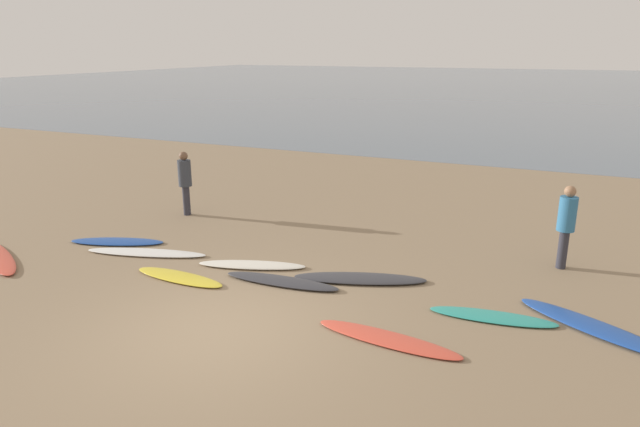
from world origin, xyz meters
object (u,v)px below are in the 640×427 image
object	(u,v)px
surfboard_8	(493,317)
person_0	(566,220)
surfboard_2	(146,253)
surfboard_7	(388,339)
person_1	(185,178)
surfboard_5	(282,281)
surfboard_3	(179,277)
surfboard_6	(360,278)
surfboard_4	(252,265)
surfboard_9	(595,327)
surfboard_1	(117,242)

from	to	relation	value
surfboard_8	person_0	world-z (taller)	person_0
surfboard_2	person_0	xyz separation A→B (m)	(8.09, 2.73, 0.96)
surfboard_7	person_1	size ratio (longest dim) A/B	1.38
surfboard_2	surfboard_5	size ratio (longest dim) A/B	1.16
surfboard_3	surfboard_5	xyz separation A→B (m)	(1.88, 0.60, 0.01)
surfboard_3	surfboard_6	distance (m)	3.43
surfboard_2	surfboard_3	bearing A→B (deg)	-44.54
surfboard_2	surfboard_5	bearing A→B (deg)	-19.45
surfboard_4	surfboard_9	size ratio (longest dim) A/B	0.85
surfboard_1	person_1	xyz separation A→B (m)	(0.08, 2.47, 0.95)
surfboard_7	person_1	distance (m)	8.06
surfboard_5	person_0	size ratio (longest dim) A/B	1.34
surfboard_2	surfboard_5	xyz separation A→B (m)	(3.35, -0.20, 0.01)
surfboard_5	surfboard_3	bearing A→B (deg)	-165.66
surfboard_6	surfboard_9	distance (m)	4.02
surfboard_3	surfboard_7	world-z (taller)	surfboard_3
surfboard_3	surfboard_4	distance (m)	1.45
surfboard_7	surfboard_8	xyz separation A→B (m)	(1.34, 1.39, 0.00)
surfboard_1	surfboard_3	bearing A→B (deg)	-43.58
surfboard_6	surfboard_8	size ratio (longest dim) A/B	1.24
surfboard_5	surfboard_1	bearing A→B (deg)	170.25
surfboard_6	surfboard_5	bearing A→B (deg)	-169.96
surfboard_1	surfboard_6	distance (m)	5.72
surfboard_4	surfboard_9	xyz separation A→B (m)	(6.23, -0.12, 0.01)
surfboard_1	surfboard_4	size ratio (longest dim) A/B	0.97
surfboard_5	surfboard_6	world-z (taller)	surfboard_5
surfboard_4	surfboard_1	bearing A→B (deg)	161.73
surfboard_2	surfboard_7	world-z (taller)	surfboard_2
surfboard_8	surfboard_6	bearing A→B (deg)	160.69
surfboard_3	surfboard_9	size ratio (longest dim) A/B	0.77
surfboard_7	surfboard_9	world-z (taller)	surfboard_9
surfboard_5	surfboard_8	xyz separation A→B (m)	(3.79, 0.13, -0.01)
surfboard_6	person_1	world-z (taller)	person_1
surfboard_2	surfboard_9	distance (m)	8.65
surfboard_4	surfboard_5	xyz separation A→B (m)	(0.93, -0.49, 0.01)
surfboard_8	person_1	bearing A→B (deg)	154.66
person_1	surfboard_4	bearing A→B (deg)	-174.34
surfboard_5	surfboard_8	world-z (taller)	surfboard_5
surfboard_1	surfboard_9	bearing A→B (deg)	-20.98
surfboard_1	surfboard_5	xyz separation A→B (m)	(4.43, -0.50, 0.01)
surfboard_5	surfboard_6	distance (m)	1.48
surfboard_2	surfboard_4	distance (m)	2.44
surfboard_3	surfboard_8	xyz separation A→B (m)	(5.67, 0.72, -0.00)
surfboard_4	surfboard_7	size ratio (longest dim) A/B	0.94
surfboard_4	person_0	world-z (taller)	person_0
surfboard_7	surfboard_9	distance (m)	3.28
surfboard_1	surfboard_8	world-z (taller)	surfboard_1
surfboard_4	surfboard_9	distance (m)	6.23
surfboard_2	surfboard_7	size ratio (longest dim) A/B	1.14
surfboard_2	surfboard_6	size ratio (longest dim) A/B	1.05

